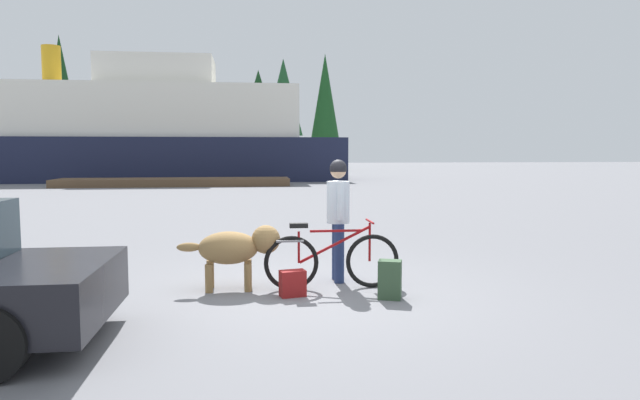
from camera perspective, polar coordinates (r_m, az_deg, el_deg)
ground_plane at (r=7.44m, az=-0.91°, el=-9.34°), size 160.00×160.00×0.00m
bicycle at (r=7.54m, az=1.14°, el=-6.10°), size 1.82×0.44×0.92m
person_cyclist at (r=7.90m, az=1.85°, el=-0.84°), size 0.32×0.53×1.73m
dog at (r=7.57m, az=-8.51°, el=-4.80°), size 1.36×0.51×0.86m
backpack at (r=7.12m, az=7.10°, el=-8.03°), size 0.33×0.28×0.49m
handbag_pannier at (r=7.21m, az=-2.80°, el=-8.46°), size 0.35×0.25×0.33m
dock_pier at (r=30.67m, az=-14.56°, el=1.77°), size 12.06×2.52×0.40m
ferry_boat at (r=37.68m, az=-20.15°, el=6.25°), size 28.81×7.11×8.26m
pine_tree_far_left at (r=55.15m, az=-24.84°, el=10.01°), size 3.30×3.30×11.98m
pine_tree_center at (r=52.92m, az=-6.26°, el=9.60°), size 3.87×3.87×9.29m
pine_tree_far_right at (r=53.37m, az=0.52°, el=10.00°), size 2.94×2.94×10.91m
pine_tree_mid_back at (r=58.57m, az=-3.74°, el=10.37°), size 3.95×3.95×11.26m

